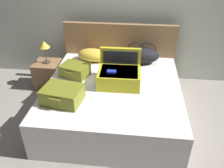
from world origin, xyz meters
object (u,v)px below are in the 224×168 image
object	(u,v)px
hard_case_medium	(62,95)
hard_case_small	(75,70)
hard_case_large	(119,75)
nightstand	(49,74)
pillow_near_headboard	(93,55)
duffel_bag	(141,55)
bed	(113,100)
table_lamp	(44,46)

from	to	relation	value
hard_case_medium	hard_case_small	xyz separation A→B (m)	(-0.01, 0.64, -0.01)
hard_case_large	nightstand	size ratio (longest dim) A/B	1.25
hard_case_small	nightstand	world-z (taller)	hard_case_small
pillow_near_headboard	nightstand	distance (m)	0.88
hard_case_medium	duffel_bag	distance (m)	1.49
hard_case_small	nightstand	xyz separation A→B (m)	(-0.61, 0.49, -0.38)
bed	nightstand	distance (m)	1.37
hard_case_medium	duffel_bag	xyz separation A→B (m)	(0.93, 1.16, 0.04)
duffel_bag	table_lamp	size ratio (longest dim) A/B	1.53
bed	nightstand	xyz separation A→B (m)	(-1.19, 0.69, -0.04)
duffel_bag	table_lamp	world-z (taller)	duffel_bag
hard_case_small	table_lamp	distance (m)	0.79
hard_case_small	pillow_near_headboard	world-z (taller)	pillow_near_headboard
duffel_bag	hard_case_small	bearing A→B (deg)	-151.46
bed	hard_case_small	distance (m)	0.70
hard_case_medium	nightstand	world-z (taller)	hard_case_medium
hard_case_large	hard_case_medium	world-z (taller)	hard_case_large
hard_case_small	bed	bearing A→B (deg)	-2.55
hard_case_medium	table_lamp	size ratio (longest dim) A/B	1.34
hard_case_small	nightstand	size ratio (longest dim) A/B	0.98
duffel_bag	pillow_near_headboard	world-z (taller)	duffel_bag
hard_case_medium	table_lamp	xyz separation A→B (m)	(-0.62, 1.13, 0.13)
bed	hard_case_small	bearing A→B (deg)	160.80
bed	table_lamp	size ratio (longest dim) A/B	4.96
table_lamp	nightstand	bearing A→B (deg)	0.00
pillow_near_headboard	table_lamp	size ratio (longest dim) A/B	1.32
bed	pillow_near_headboard	distance (m)	0.89
hard_case_large	duffel_bag	distance (m)	0.71
hard_case_large	nightstand	bearing A→B (deg)	152.69
bed	hard_case_medium	bearing A→B (deg)	-142.06
hard_case_medium	pillow_near_headboard	world-z (taller)	same
pillow_near_headboard	hard_case_small	bearing A→B (deg)	-108.53
hard_case_medium	hard_case_small	bearing A→B (deg)	99.79
hard_case_small	hard_case_medium	bearing A→B (deg)	-72.59
table_lamp	hard_case_medium	bearing A→B (deg)	-61.34
hard_case_medium	duffel_bag	bearing A→B (deg)	60.12
nightstand	pillow_near_headboard	bearing A→B (deg)	1.83
bed	table_lamp	bearing A→B (deg)	149.93
hard_case_large	bed	bearing A→B (deg)	-141.85
hard_case_medium	nightstand	bearing A→B (deg)	127.69
duffel_bag	table_lamp	bearing A→B (deg)	-179.02
hard_case_large	table_lamp	world-z (taller)	hard_case_large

